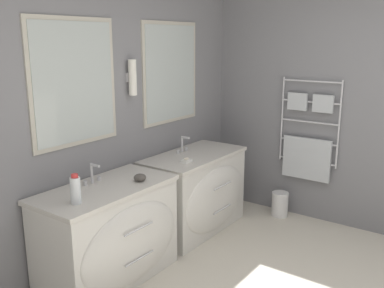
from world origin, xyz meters
TOP-DOWN VIEW (x-y plane):
  - wall_back at (0.02, 2.11)m, footprint 5.59×0.15m
  - wall_right at (2.02, 0.94)m, footprint 0.13×4.13m
  - vanity_left at (-0.18, 1.75)m, footprint 1.14×0.63m
  - vanity_right at (1.02, 1.75)m, footprint 1.14×0.63m
  - faucet_left at (-0.18, 1.93)m, footprint 0.17×0.11m
  - faucet_right at (1.02, 1.93)m, footprint 0.17×0.11m
  - toiletry_bottle at (-0.54, 1.70)m, footprint 0.07×0.07m
  - amenity_bowl at (0.08, 1.66)m, footprint 0.10×0.10m
  - soap_dish at (0.74, 1.68)m, footprint 0.10×0.07m
  - waste_bin at (1.83, 1.20)m, footprint 0.18×0.18m

SIDE VIEW (x-z plane):
  - waste_bin at x=1.83m, z-range 0.01..0.28m
  - vanity_left at x=-0.18m, z-range 0.01..0.80m
  - vanity_right at x=1.02m, z-range 0.01..0.80m
  - soap_dish at x=0.74m, z-range 0.79..0.84m
  - amenity_bowl at x=0.08m, z-range 0.80..0.86m
  - faucet_left at x=-0.18m, z-range 0.79..0.96m
  - faucet_right at x=1.02m, z-range 0.79..0.96m
  - toiletry_bottle at x=-0.54m, z-range 0.79..1.00m
  - wall_right at x=2.02m, z-range -0.01..2.59m
  - wall_back at x=0.02m, z-range 0.01..2.61m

